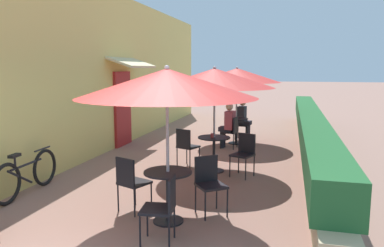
# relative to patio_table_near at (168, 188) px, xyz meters

# --- Properties ---
(cafe_facade_wall) EXTENTS (0.98, 14.13, 4.20)m
(cafe_facade_wall) POSITION_rel_patio_table_near_xyz_m (-3.10, 5.40, 1.58)
(cafe_facade_wall) COLOR #E0CC6B
(cafe_facade_wall) RESTS_ON ground_plane
(planter_hedge) EXTENTS (0.60, 13.13, 1.01)m
(planter_hedge) POSITION_rel_patio_table_near_xyz_m (2.19, 5.44, 0.03)
(planter_hedge) COLOR tan
(planter_hedge) RESTS_ON ground_plane
(patio_table_near) EXTENTS (0.69, 0.69, 0.75)m
(patio_table_near) POSITION_rel_patio_table_near_xyz_m (0.00, 0.00, 0.00)
(patio_table_near) COLOR black
(patio_table_near) RESTS_ON ground_plane
(patio_umbrella_near) EXTENTS (2.50, 2.50, 2.24)m
(patio_umbrella_near) POSITION_rel_patio_table_near_xyz_m (0.00, -0.00, 1.48)
(patio_umbrella_near) COLOR #B7B7BC
(patio_umbrella_near) RESTS_ON ground_plane
(cafe_chair_near_left) EXTENTS (0.45, 0.45, 0.87)m
(cafe_chair_near_left) POSITION_rel_patio_table_near_xyz_m (0.16, -0.67, 0.01)
(cafe_chair_near_left) COLOR black
(cafe_chair_near_left) RESTS_ON ground_plane
(cafe_chair_near_right) EXTENTS (0.56, 0.56, 0.87)m
(cafe_chair_near_right) POSITION_rel_patio_table_near_xyz_m (0.50, 0.47, 0.01)
(cafe_chair_near_right) COLOR black
(cafe_chair_near_right) RESTS_ON ground_plane
(cafe_chair_near_back) EXTENTS (0.52, 0.52, 0.87)m
(cafe_chair_near_back) POSITION_rel_patio_table_near_xyz_m (-0.66, 0.19, 0.01)
(cafe_chair_near_back) COLOR black
(cafe_chair_near_back) RESTS_ON ground_plane
(patio_table_mid) EXTENTS (0.69, 0.69, 0.75)m
(patio_table_mid) POSITION_rel_patio_table_near_xyz_m (0.11, 2.78, 0.00)
(patio_table_mid) COLOR black
(patio_table_mid) RESTS_ON ground_plane
(patio_umbrella_mid) EXTENTS (2.50, 2.50, 2.24)m
(patio_umbrella_mid) POSITION_rel_patio_table_near_xyz_m (0.11, 2.78, 1.48)
(patio_umbrella_mid) COLOR #B7B7BC
(patio_umbrella_mid) RESTS_ON ground_plane
(cafe_chair_mid_left) EXTENTS (0.52, 0.52, 0.87)m
(cafe_chair_mid_left) POSITION_rel_patio_table_near_xyz_m (0.77, 2.60, 0.01)
(cafe_chair_mid_left) COLOR black
(cafe_chair_mid_left) RESTS_ON ground_plane
(cafe_chair_mid_right) EXTENTS (0.52, 0.52, 0.87)m
(cafe_chair_mid_right) POSITION_rel_patio_table_near_xyz_m (-0.56, 2.96, 0.01)
(cafe_chair_mid_right) COLOR black
(cafe_chair_mid_right) RESTS_ON ground_plane
(coffee_cup_mid) EXTENTS (0.07, 0.07, 0.09)m
(coffee_cup_mid) POSITION_rel_patio_table_near_xyz_m (0.08, 2.72, 0.28)
(coffee_cup_mid) COLOR #B73D3D
(coffee_cup_mid) RESTS_ON patio_table_mid
(patio_table_far) EXTENTS (0.69, 0.69, 0.75)m
(patio_table_far) POSITION_rel_patio_table_near_xyz_m (0.15, 5.88, 0.00)
(patio_table_far) COLOR black
(patio_table_far) RESTS_ON ground_plane
(patio_umbrella_far) EXTENTS (2.50, 2.50, 2.24)m
(patio_umbrella_far) POSITION_rel_patio_table_near_xyz_m (0.15, 5.88, 1.48)
(patio_umbrella_far) COLOR #B7B7BC
(patio_umbrella_far) RESTS_ON ground_plane
(cafe_chair_far_left) EXTENTS (0.45, 0.45, 0.87)m
(cafe_chair_far_left) POSITION_rel_patio_table_near_xyz_m (0.17, 6.57, 0.01)
(cafe_chair_far_left) COLOR black
(cafe_chair_far_left) RESTS_ON ground_plane
(seated_patron_far_left) EXTENTS (0.44, 0.37, 1.25)m
(seated_patron_far_left) POSITION_rel_patio_table_near_xyz_m (0.28, 6.55, 0.18)
(seated_patron_far_left) COLOR #23232D
(seated_patron_far_left) RESTS_ON ground_plane
(cafe_chair_far_right) EXTENTS (0.45, 0.45, 0.87)m
(cafe_chair_far_right) POSITION_rel_patio_table_near_xyz_m (0.12, 5.19, 0.01)
(cafe_chair_far_right) COLOR black
(cafe_chair_far_right) RESTS_ON ground_plane
(seated_patron_far_right) EXTENTS (0.44, 0.37, 1.25)m
(seated_patron_far_right) POSITION_rel_patio_table_near_xyz_m (0.01, 5.21, 0.18)
(seated_patron_far_right) COLOR #23232D
(seated_patron_far_right) RESTS_ON ground_plane
(bicycle_leaning) EXTENTS (0.14, 1.74, 0.78)m
(bicycle_leaning) POSITION_rel_patio_table_near_xyz_m (-2.76, 0.50, -0.15)
(bicycle_leaning) COLOR black
(bicycle_leaning) RESTS_ON ground_plane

